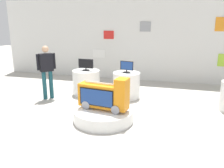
% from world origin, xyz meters
% --- Properties ---
extents(ground_plane, '(30.00, 30.00, 0.00)m').
position_xyz_m(ground_plane, '(0.00, 0.00, 0.00)').
color(ground_plane, '#B2ADA3').
extents(back_wall_display, '(11.48, 0.13, 3.19)m').
position_xyz_m(back_wall_display, '(0.02, 4.47, 1.59)').
color(back_wall_display, silver).
rests_on(back_wall_display, ground).
extents(main_display_pedestal, '(1.43, 1.43, 0.28)m').
position_xyz_m(main_display_pedestal, '(0.07, 0.22, 0.14)').
color(main_display_pedestal, white).
rests_on(main_display_pedestal, ground).
extents(novelty_firetruck_tv, '(1.22, 0.52, 0.79)m').
position_xyz_m(novelty_firetruck_tv, '(0.10, 0.21, 0.61)').
color(novelty_firetruck_tv, gray).
rests_on(novelty_firetruck_tv, main_display_pedestal).
extents(display_pedestal_left_rear, '(0.87, 0.87, 0.78)m').
position_xyz_m(display_pedestal_left_rear, '(-1.10, 2.08, 0.39)').
color(display_pedestal_left_rear, white).
rests_on(display_pedestal_left_rear, ground).
extents(tv_on_left_rear, '(0.50, 0.22, 0.37)m').
position_xyz_m(tv_on_left_rear, '(-1.10, 2.07, 0.98)').
color(tv_on_left_rear, black).
rests_on(tv_on_left_rear, display_pedestal_left_rear).
extents(display_pedestal_right_rear, '(0.83, 0.83, 0.78)m').
position_xyz_m(display_pedestal_right_rear, '(0.22, 2.10, 0.39)').
color(display_pedestal_right_rear, white).
rests_on(display_pedestal_right_rear, ground).
extents(tv_on_right_rear, '(0.41, 0.23, 0.35)m').
position_xyz_m(tv_on_right_rear, '(0.22, 2.10, 0.97)').
color(tv_on_right_rear, black).
rests_on(tv_on_right_rear, display_pedestal_right_rear).
extents(shopper_browsing_near_truck, '(0.42, 0.42, 1.61)m').
position_xyz_m(shopper_browsing_near_truck, '(-2.05, 1.32, 0.95)').
color(shopper_browsing_near_truck, '#194751').
rests_on(shopper_browsing_near_truck, ground).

